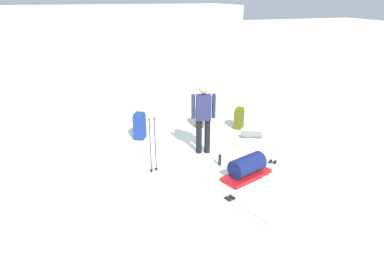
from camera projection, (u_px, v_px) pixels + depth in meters
name	position (u px, v px, depth m)	size (l,w,h in m)	color
ground_plane	(192.00, 153.00, 8.28)	(80.00, 80.00, 0.00)	white
distant_snow_ridge	(97.00, 27.00, 23.83)	(19.95, 5.00, 2.86)	white
skier_standing	(203.00, 115.00, 8.00)	(0.56, 0.29, 1.70)	black
ski_pair_near	(273.00, 163.00, 7.80)	(1.32, 1.49, 0.05)	silver
ski_pair_far	(230.00, 199.00, 6.42)	(0.75, 1.93, 0.05)	silver
backpack_large_dark	(200.00, 116.00, 9.87)	(0.35, 0.39, 0.65)	#42481F
backpack_bright	(140.00, 126.00, 9.03)	(0.38, 0.41, 0.71)	navy
backpack_small_spare	(239.00, 118.00, 9.76)	(0.39, 0.39, 0.60)	#515513
ski_poles_planted_near	(153.00, 143.00, 7.18)	(0.18, 0.10, 1.24)	black
gear_sled	(247.00, 168.00, 7.13)	(1.19, 0.80, 0.49)	red
sleeping_mat_rolled	(251.00, 135.00, 9.16)	(0.18, 0.18, 0.55)	slate
thermos_bottle	(220.00, 160.00, 7.67)	(0.07, 0.07, 0.26)	black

